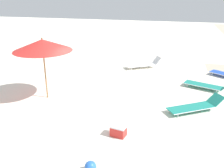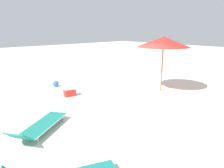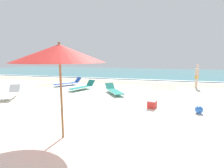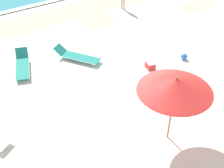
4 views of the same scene
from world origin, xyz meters
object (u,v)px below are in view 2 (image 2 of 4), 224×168
Objects in this scene: cooler_box at (70,92)px; beach_ball at (56,84)px; beach_umbrella at (163,42)px; sun_lounger_beside_umbrella at (40,126)px.

beach_ball is at bearing 92.34° from cooler_box.
sun_lounger_beside_umbrella is at bearing 92.11° from beach_umbrella.
beach_umbrella is at bearing -18.94° from cooler_box.
beach_ball is at bearing 39.62° from beach_umbrella.
beach_umbrella reaches higher than cooler_box.
sun_lounger_beside_umbrella is 5.24m from beach_ball.
cooler_box is at bearing 170.18° from beach_ball.
beach_umbrella is at bearing -121.19° from sun_lounger_beside_umbrella.
beach_umbrella reaches higher than beach_ball.
sun_lounger_beside_umbrella is 7.22× the size of beach_ball.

